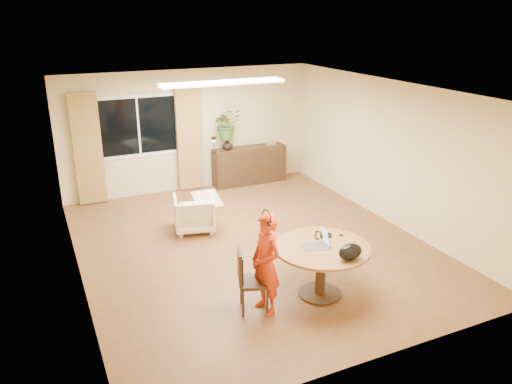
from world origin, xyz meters
The scene contains 24 objects.
floor centered at (0.00, 0.00, 0.00)m, with size 6.50×6.50×0.00m, color brown.
ceiling centered at (0.00, 0.00, 2.60)m, with size 6.50×6.50×0.00m, color white.
wall_back centered at (0.00, 3.25, 1.30)m, with size 5.50×5.50×0.00m, color #CDBB85.
wall_left centered at (-2.75, 0.00, 1.30)m, with size 6.50×6.50×0.00m, color #CDBB85.
wall_right centered at (2.75, 0.00, 1.30)m, with size 6.50×6.50×0.00m, color #CDBB85.
window centered at (-1.10, 3.23, 1.50)m, with size 1.70×0.03×1.30m.
curtain_left centered at (-2.15, 3.15, 1.15)m, with size 0.55×0.08×2.25m, color brown.
curtain_right centered at (-0.05, 3.15, 1.15)m, with size 0.55×0.08×2.25m, color brown.
ceiling_panel centered at (0.00, 1.20, 2.57)m, with size 2.20×0.35×0.05m, color white.
dining_table centered at (0.22, -1.80, 0.58)m, with size 1.30×1.30×0.74m.
dining_chair centered at (-0.77, -1.76, 0.44)m, with size 0.42×0.39×0.88m, color black, non-canonical shape.
child centered at (-0.63, -1.84, 0.69)m, with size 0.33×0.50×1.37m, color red.
laptop centered at (0.12, -1.77, 0.86)m, with size 0.36×0.24×0.24m, color #B7B7BC, non-canonical shape.
tumbler centered at (0.29, -1.57, 0.80)m, with size 0.07×0.07×0.11m, color white, non-canonical shape.
wine_glass centered at (0.65, -1.62, 0.83)m, with size 0.06×0.06×0.18m, color white, non-canonical shape.
pot_lid centered at (0.44, -1.54, 0.76)m, with size 0.20×0.20×0.03m, color white, non-canonical shape.
handbag centered at (0.34, -2.28, 0.85)m, with size 0.33×0.19×0.22m, color black, non-canonical shape.
armchair centered at (-0.68, 1.02, 0.32)m, with size 0.69×0.71×0.65m, color beige.
throw centered at (-0.45, 0.93, 0.66)m, with size 0.45×0.55×0.03m, color beige, non-canonical shape.
sideboard centered at (1.29, 3.01, 0.42)m, with size 1.68×0.41×0.84m, color black.
vase centered at (0.77, 3.01, 0.97)m, with size 0.24×0.24×0.25m, color black.
bouquet centered at (0.76, 3.01, 1.42)m, with size 0.59×0.51×0.66m, color #2D6827.
book_stack centered at (1.84, 3.01, 0.88)m, with size 0.19×0.14×0.08m, color brown, non-canonical shape.
desk_lamp centered at (0.43, 2.96, 1.02)m, with size 0.14×0.14×0.35m, color black, non-canonical shape.
Camera 1 is at (-3.12, -6.94, 3.73)m, focal length 35.00 mm.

